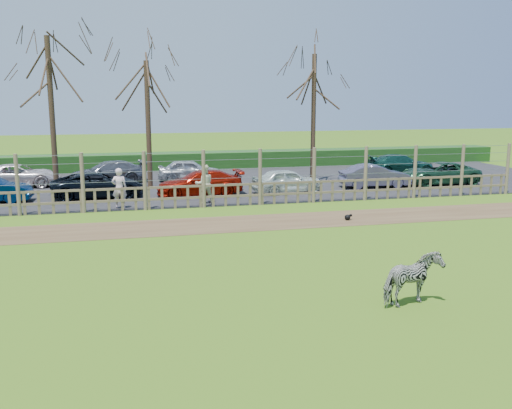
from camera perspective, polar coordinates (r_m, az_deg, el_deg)
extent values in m
plane|color=olive|center=(17.16, -1.31, -5.28)|extent=(120.00, 120.00, 0.00)
cube|color=brown|center=(21.44, -3.85, -2.02)|extent=(34.00, 2.80, 0.01)
cube|color=#232326|center=(31.18, -6.93, 1.97)|extent=(44.00, 13.00, 0.04)
cube|color=#1E4716|center=(38.01, -8.17, 4.32)|extent=(46.00, 2.00, 1.10)
cube|color=brown|center=(24.74, -5.22, 0.73)|extent=(30.00, 0.06, 0.10)
cube|color=brown|center=(24.66, -5.24, 1.88)|extent=(30.00, 0.06, 0.10)
cylinder|color=brown|center=(24.71, -22.74, 1.80)|extent=(0.16, 0.16, 2.50)
cylinder|color=brown|center=(24.42, -16.94, 2.08)|extent=(0.16, 0.16, 2.50)
cylinder|color=brown|center=(24.39, -11.07, 2.33)|extent=(0.16, 0.16, 2.50)
cylinder|color=brown|center=(24.62, -5.25, 2.57)|extent=(0.16, 0.16, 2.50)
cylinder|color=brown|center=(25.09, 0.41, 2.76)|extent=(0.16, 0.16, 2.50)
cylinder|color=brown|center=(25.80, 5.82, 2.93)|extent=(0.16, 0.16, 2.50)
cylinder|color=brown|center=(26.72, 10.90, 3.06)|extent=(0.16, 0.16, 2.50)
cylinder|color=brown|center=(27.84, 15.60, 3.16)|extent=(0.16, 0.16, 2.50)
cylinder|color=brown|center=(29.13, 19.92, 3.23)|extent=(0.16, 0.16, 2.50)
cylinder|color=brown|center=(30.57, 23.85, 3.29)|extent=(0.16, 0.16, 2.50)
cylinder|color=gray|center=(24.62, -5.25, 2.57)|extent=(30.00, 0.02, 0.02)
cylinder|color=gray|center=(24.56, -5.27, 3.49)|extent=(30.00, 0.02, 0.02)
cylinder|color=gray|center=(24.52, -5.28, 4.42)|extent=(30.00, 0.02, 0.02)
cylinder|color=gray|center=(24.48, -5.30, 5.23)|extent=(30.00, 0.02, 0.02)
cylinder|color=#3D2B1E|center=(28.80, -19.71, 8.17)|extent=(0.26, 0.26, 7.50)
cylinder|color=#3D2B1E|center=(29.70, -10.72, 7.70)|extent=(0.26, 0.26, 6.50)
cylinder|color=#3D2B1E|center=(31.91, 5.76, 8.48)|extent=(0.26, 0.26, 7.00)
imported|color=gray|center=(13.63, 15.38, -7.22)|extent=(1.60, 1.09, 1.24)
imported|color=silver|center=(24.92, -13.51, 1.60)|extent=(0.68, 0.50, 1.72)
imported|color=beige|center=(25.50, -5.19, 2.06)|extent=(0.89, 0.72, 1.72)
sphere|color=black|center=(22.43, 9.14, -1.28)|extent=(0.23, 0.23, 0.23)
sphere|color=black|center=(22.46, 9.46, -1.07)|extent=(0.11, 0.11, 0.11)
imported|color=black|center=(27.81, -15.49, 1.89)|extent=(4.51, 2.46, 1.20)
imported|color=#961406|center=(27.58, -5.64, 2.16)|extent=(4.19, 1.82, 1.20)
imported|color=silver|center=(28.21, 3.16, 2.39)|extent=(3.66, 1.81, 1.20)
imported|color=#55526E|center=(30.54, 11.78, 2.82)|extent=(3.72, 1.53, 1.20)
imported|color=#1D462C|center=(32.47, 17.80, 2.99)|extent=(4.38, 2.12, 1.20)
imported|color=silver|center=(32.58, -22.70, 2.69)|extent=(4.34, 2.04, 1.20)
imported|color=#525660|center=(32.44, -14.61, 3.15)|extent=(4.32, 2.21, 1.20)
imported|color=#AFB1B6|center=(32.51, -6.68, 3.44)|extent=(3.64, 1.74, 1.20)
imported|color=#144237|center=(36.17, 14.29, 3.92)|extent=(4.28, 2.08, 1.20)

